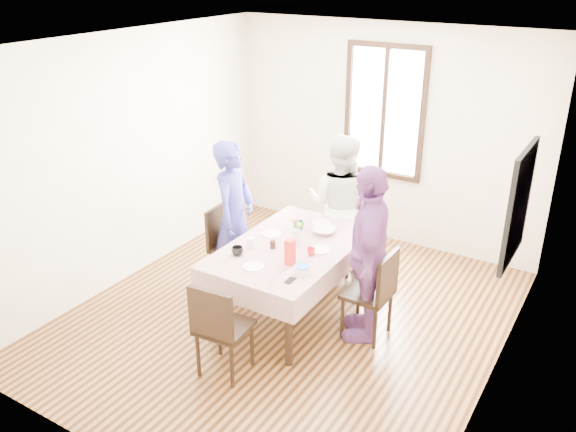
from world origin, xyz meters
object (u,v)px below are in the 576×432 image
object	(u,v)px
chair_near	(224,327)
dining_table	(291,280)
person_left	(234,217)
person_far	(341,205)
chair_far	(340,233)
chair_left	(233,248)
chair_right	(368,293)
person_right	(368,254)

from	to	relation	value
chair_near	dining_table	bearing A→B (deg)	85.18
person_left	person_far	size ratio (longest dim) A/B	1.02
person_left	chair_far	bearing A→B (deg)	-51.08
chair_left	chair_near	size ratio (longest dim) A/B	1.00
chair_left	chair_right	distance (m)	1.64
chair_right	person_left	size ratio (longest dim) A/B	0.55
chair_right	person_far	distance (m)	1.37
chair_far	chair_right	bearing A→B (deg)	124.78
chair_left	person_left	xyz separation A→B (m)	(0.02, 0.00, 0.38)
person_left	person_right	world-z (taller)	person_right
person_left	dining_table	bearing A→B (deg)	-111.70
chair_left	person_left	distance (m)	0.38
chair_left	dining_table	bearing A→B (deg)	77.19
chair_far	person_left	world-z (taller)	person_left
chair_left	person_far	world-z (taller)	person_far
person_left	person_far	xyz separation A→B (m)	(0.80, 0.93, -0.02)
chair_right	person_right	bearing A→B (deg)	91.10
person_far	chair_far	bearing A→B (deg)	-94.30
dining_table	person_left	world-z (taller)	person_left
chair_left	chair_far	size ratio (longest dim) A/B	1.00
chair_far	chair_near	xyz separation A→B (m)	(0.00, -2.20, 0.00)
chair_right	person_left	xyz separation A→B (m)	(-1.62, 0.10, 0.38)
chair_near	person_right	world-z (taller)	person_right
dining_table	chair_far	world-z (taller)	chair_far
chair_right	person_far	xyz separation A→B (m)	(-0.82, 1.03, 0.36)
chair_left	person_right	xyz separation A→B (m)	(1.62, -0.10, 0.41)
chair_far	dining_table	bearing A→B (deg)	86.81
chair_near	person_far	distance (m)	2.21
person_right	chair_right	bearing A→B (deg)	68.48
dining_table	chair_right	world-z (taller)	chair_right
chair_far	person_far	xyz separation A→B (m)	(0.00, -0.02, 0.36)
dining_table	person_right	xyz separation A→B (m)	(0.80, 0.05, 0.49)
chair_right	chair_near	xyz separation A→B (m)	(-0.82, -1.15, 0.00)
chair_far	chair_near	bearing A→B (deg)	86.81
dining_table	chair_left	distance (m)	0.84
dining_table	person_right	world-z (taller)	person_right
chair_far	person_far	distance (m)	0.36
chair_right	person_left	world-z (taller)	person_left
dining_table	chair_left	xyz separation A→B (m)	(-0.82, 0.15, 0.08)
chair_left	person_far	distance (m)	1.29
chair_near	person_left	size ratio (longest dim) A/B	0.55
chair_far	person_right	bearing A→B (deg)	124.04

